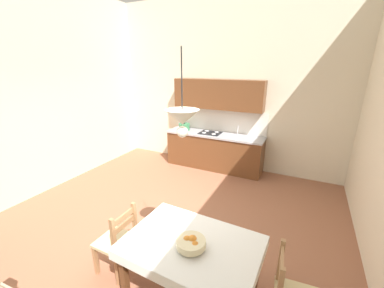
{
  "coord_description": "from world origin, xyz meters",
  "views": [
    {
      "loc": [
        1.89,
        -2.74,
        2.53
      ],
      "look_at": [
        0.05,
        1.02,
        1.13
      ],
      "focal_mm": 22.29,
      "sensor_mm": 36.0,
      "label": 1
    }
  ],
  "objects_px": {
    "kitchen_cabinetry": "(215,135)",
    "pendant_lamp": "(182,118)",
    "dining_table": "(192,252)",
    "fruit_bowl": "(191,243)",
    "dining_chair_tv_side": "(118,241)"
  },
  "relations": [
    {
      "from": "kitchen_cabinetry",
      "to": "fruit_bowl",
      "type": "bearing_deg",
      "value": -72.71
    },
    {
      "from": "dining_chair_tv_side",
      "to": "kitchen_cabinetry",
      "type": "bearing_deg",
      "value": 91.7
    },
    {
      "from": "dining_table",
      "to": "pendant_lamp",
      "type": "distance_m",
      "value": 1.43
    },
    {
      "from": "kitchen_cabinetry",
      "to": "pendant_lamp",
      "type": "bearing_deg",
      "value": -74.46
    },
    {
      "from": "pendant_lamp",
      "to": "kitchen_cabinetry",
      "type": "bearing_deg",
      "value": 105.54
    },
    {
      "from": "kitchen_cabinetry",
      "to": "dining_table",
      "type": "xyz_separation_m",
      "value": [
        1.1,
        -3.55,
        -0.23
      ]
    },
    {
      "from": "dining_table",
      "to": "pendant_lamp",
      "type": "relative_size",
      "value": 1.79
    },
    {
      "from": "dining_table",
      "to": "dining_chair_tv_side",
      "type": "distance_m",
      "value": 1.01
    },
    {
      "from": "dining_table",
      "to": "fruit_bowl",
      "type": "distance_m",
      "value": 0.2
    },
    {
      "from": "dining_table",
      "to": "fruit_bowl",
      "type": "xyz_separation_m",
      "value": [
        0.03,
        -0.07,
        0.18
      ]
    },
    {
      "from": "dining_table",
      "to": "dining_chair_tv_side",
      "type": "xyz_separation_m",
      "value": [
        -0.99,
        -0.07,
        -0.19
      ]
    },
    {
      "from": "kitchen_cabinetry",
      "to": "dining_chair_tv_side",
      "type": "distance_m",
      "value": 3.64
    },
    {
      "from": "dining_table",
      "to": "dining_chair_tv_side",
      "type": "height_order",
      "value": "dining_chair_tv_side"
    },
    {
      "from": "kitchen_cabinetry",
      "to": "dining_table",
      "type": "bearing_deg",
      "value": -72.8
    },
    {
      "from": "dining_chair_tv_side",
      "to": "pendant_lamp",
      "type": "bearing_deg",
      "value": 8.87
    }
  ]
}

